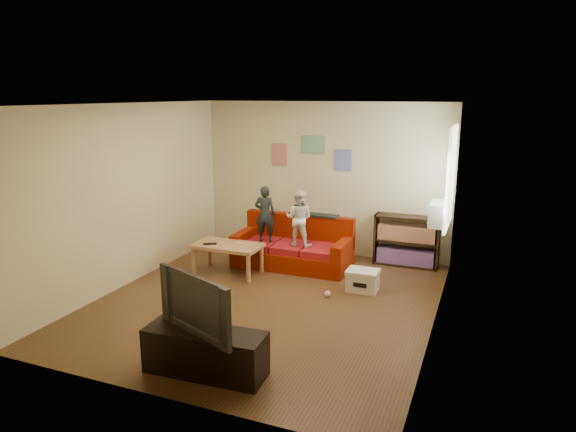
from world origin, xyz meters
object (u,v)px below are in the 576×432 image
at_px(child_b, 299,218).
at_px(child_a, 265,214).
at_px(bookshelf, 406,243).
at_px(television, 203,302).
at_px(coffee_table, 228,248).
at_px(sofa, 294,249).
at_px(tv_stand, 205,352).
at_px(file_box, 363,280).

bearing_deg(child_b, child_a, -3.09).
xyz_separation_m(bookshelf, television, (-1.36, -4.26, 0.41)).
relative_size(child_a, television, 0.87).
distance_m(child_b, coffee_table, 1.24).
relative_size(sofa, tv_stand, 1.52).
height_order(bookshelf, tv_stand, bookshelf).
distance_m(sofa, child_a, 0.77).
bearing_deg(television, child_a, 126.48).
distance_m(child_a, file_box, 2.03).
xyz_separation_m(coffee_table, television, (1.24, -2.79, 0.37)).
distance_m(sofa, television, 3.63).
xyz_separation_m(bookshelf, tv_stand, (-1.36, -4.26, -0.14)).
bearing_deg(sofa, child_b, -48.27).
relative_size(child_b, file_box, 1.99).
xyz_separation_m(child_a, coffee_table, (-0.39, -0.61, -0.46)).
xyz_separation_m(sofa, bookshelf, (1.76, 0.69, 0.10)).
distance_m(coffee_table, tv_stand, 3.06).
distance_m(coffee_table, bookshelf, 2.99).
bearing_deg(coffee_table, file_box, 1.58).
xyz_separation_m(tv_stand, television, (0.00, 0.00, 0.55)).
relative_size(coffee_table, tv_stand, 0.85).
distance_m(child_b, bookshelf, 1.89).
xyz_separation_m(child_b, bookshelf, (1.61, 0.86, -0.48)).
bearing_deg(child_b, file_box, 152.46).
relative_size(file_box, television, 0.42).
height_order(child_a, child_b, child_a).
relative_size(child_b, bookshelf, 0.86).
bearing_deg(coffee_table, child_a, 57.81).
bearing_deg(sofa, coffee_table, -137.09).
distance_m(bookshelf, tv_stand, 4.47).
relative_size(sofa, bookshelf, 1.81).
bearing_deg(tv_stand, coffee_table, 110.95).
distance_m(child_b, tv_stand, 3.47).
distance_m(file_box, tv_stand, 3.01).
xyz_separation_m(sofa, file_box, (1.36, -0.72, -0.12)).
bearing_deg(coffee_table, child_b, 31.88).
xyz_separation_m(child_b, tv_stand, (0.26, -3.40, -0.63)).
xyz_separation_m(coffee_table, tv_stand, (1.24, -2.79, -0.18)).
xyz_separation_m(bookshelf, file_box, (-0.40, -1.41, -0.22)).
height_order(sofa, child_a, child_a).
distance_m(child_b, file_box, 1.51).
height_order(child_b, coffee_table, child_b).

